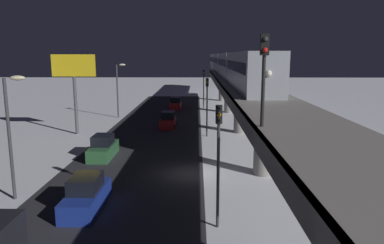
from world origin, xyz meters
The scene contains 15 objects.
ground_plane centered at (0.00, 0.00, 0.00)m, with size 240.00×240.00×0.00m, color white.
avenue_asphalt centered at (4.70, 0.00, 0.00)m, with size 11.00×104.46×0.01m, color #28282D.
elevated_railway centered at (-5.16, 0.00, 4.92)m, with size 5.00×104.46×5.70m.
subway_train centered at (-5.25, -36.00, 7.48)m, with size 2.94×74.07×3.40m.
rail_signal centered at (-3.20, 10.37, 8.43)m, with size 0.36×0.41×4.00m.
sedan_red centered at (3.30, -17.92, 0.78)m, with size 1.91×4.12×1.97m.
sedan_green_2 centered at (7.90, -4.49, 0.80)m, with size 1.80×4.52×1.97m.
sedan_red_2 centered at (3.30, -33.93, 0.80)m, with size 1.80×4.65×1.97m.
sedan_blue centered at (6.10, 6.34, 0.80)m, with size 1.80×4.77×1.97m.
traffic_light_near centered at (-1.40, 8.57, 4.20)m, with size 0.32×0.44×6.40m.
traffic_light_mid centered at (-1.40, -12.88, 4.20)m, with size 0.32×0.44×6.40m.
traffic_light_far centered at (-1.40, -34.32, 4.20)m, with size 0.32×0.44×6.40m.
commercial_billboard centered at (13.30, -13.94, 6.83)m, with size 4.80×0.36×8.90m.
street_lamp_near centered at (10.77, 5.00, 4.81)m, with size 1.35×0.44×7.65m.
street_lamp_far centered at (10.77, -25.00, 4.81)m, with size 1.35×0.44×7.65m.
Camera 1 is at (-0.33, 26.13, 8.81)m, focal length 33.89 mm.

